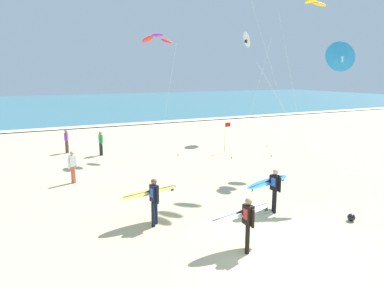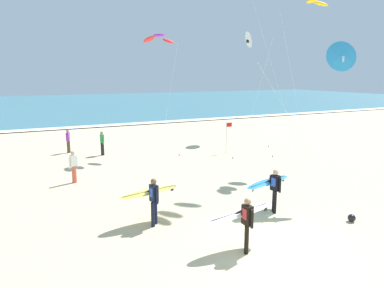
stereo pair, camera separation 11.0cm
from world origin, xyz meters
name	(u,v)px [view 1 (the left image)]	position (x,y,z in m)	size (l,w,h in m)	color
ground_plane	(281,251)	(0.00, 0.00, 0.00)	(160.00, 160.00, 0.00)	beige
ocean_water	(57,105)	(0.00, 58.40, 0.04)	(160.00, 60.00, 0.08)	teal
shoreline_foam	(91,126)	(0.00, 28.70, 0.09)	(160.00, 1.66, 0.01)	white
surfer_lead	(152,195)	(-2.77, 3.64, 1.05)	(2.36, 1.09, 1.71)	black
surfer_trailing	(244,217)	(-0.96, 0.59, 1.05)	(2.36, 0.95, 1.71)	black
surfer_third	(271,185)	(1.79, 2.74, 1.05)	(2.28, 1.12, 1.71)	black
kite_delta_cobalt_mid	(341,56)	(5.77, 3.43, 5.97)	(3.91, 2.06, 6.64)	#2D99DB
kite_delta_ivory_far	(247,40)	(10.59, 17.13, 7.96)	(1.45, 5.08, 8.64)	white
kite_arc_violet_close	(158,39)	(1.89, 14.77, 7.49)	(2.38, 2.58, 7.81)	red
kite_arc_scarlet_outer	(316,1)	(8.91, 8.20, 9.30)	(2.30, 2.83, 9.60)	yellow
bystander_green_top	(101,143)	(-1.94, 15.42, 0.81)	(0.22, 0.50, 1.59)	black
bystander_purple_top	(67,141)	(-3.84, 17.18, 0.81)	(0.30, 0.46, 1.59)	#4C3D2D
bystander_white_top	(73,167)	(-4.51, 9.95, 0.81)	(0.47, 0.28, 1.59)	#D8593F
lifeguard_flag	(226,134)	(5.79, 12.51, 1.27)	(0.45, 0.05, 2.10)	silver
beach_ball	(351,217)	(3.76, 0.61, 0.14)	(0.28, 0.28, 0.28)	black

